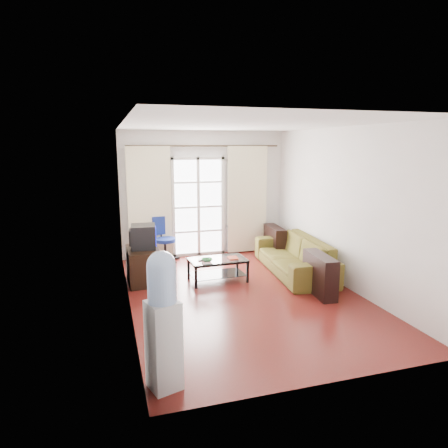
{
  "coord_description": "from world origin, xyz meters",
  "views": [
    {
      "loc": [
        -2.07,
        -5.83,
        2.39
      ],
      "look_at": [
        -0.22,
        0.35,
        1.12
      ],
      "focal_mm": 32.0,
      "sensor_mm": 36.0,
      "label": 1
    }
  ],
  "objects_px": {
    "sofa": "(294,255)",
    "water_cooler": "(163,318)",
    "crt_tv": "(142,237)",
    "task_chair": "(165,248)",
    "tv_stand": "(144,265)",
    "coffee_table": "(218,267)"
  },
  "relations": [
    {
      "from": "sofa",
      "to": "task_chair",
      "type": "bearing_deg",
      "value": -117.74
    },
    {
      "from": "tv_stand",
      "to": "crt_tv",
      "type": "relative_size",
      "value": 1.68
    },
    {
      "from": "tv_stand",
      "to": "water_cooler",
      "type": "relative_size",
      "value": 0.58
    },
    {
      "from": "task_chair",
      "to": "tv_stand",
      "type": "bearing_deg",
      "value": -128.92
    },
    {
      "from": "sofa",
      "to": "water_cooler",
      "type": "distance_m",
      "value": 4.2
    },
    {
      "from": "sofa",
      "to": "tv_stand",
      "type": "bearing_deg",
      "value": -89.91
    },
    {
      "from": "task_chair",
      "to": "water_cooler",
      "type": "height_order",
      "value": "water_cooler"
    },
    {
      "from": "crt_tv",
      "to": "task_chair",
      "type": "relative_size",
      "value": 0.53
    },
    {
      "from": "tv_stand",
      "to": "water_cooler",
      "type": "xyz_separation_m",
      "value": [
        -0.11,
        -3.26,
        0.44
      ]
    },
    {
      "from": "coffee_table",
      "to": "water_cooler",
      "type": "xyz_separation_m",
      "value": [
        -1.38,
        -2.94,
        0.48
      ]
    },
    {
      "from": "task_chair",
      "to": "water_cooler",
      "type": "distance_m",
      "value": 4.54
    },
    {
      "from": "coffee_table",
      "to": "water_cooler",
      "type": "bearing_deg",
      "value": -115.11
    },
    {
      "from": "crt_tv",
      "to": "sofa",
      "type": "bearing_deg",
      "value": -1.31
    },
    {
      "from": "sofa",
      "to": "coffee_table",
      "type": "height_order",
      "value": "sofa"
    },
    {
      "from": "tv_stand",
      "to": "water_cooler",
      "type": "bearing_deg",
      "value": -93.34
    },
    {
      "from": "sofa",
      "to": "water_cooler",
      "type": "height_order",
      "value": "water_cooler"
    },
    {
      "from": "coffee_table",
      "to": "water_cooler",
      "type": "relative_size",
      "value": 0.72
    },
    {
      "from": "task_chair",
      "to": "water_cooler",
      "type": "bearing_deg",
      "value": -112.88
    },
    {
      "from": "tv_stand",
      "to": "task_chair",
      "type": "height_order",
      "value": "task_chair"
    },
    {
      "from": "sofa",
      "to": "coffee_table",
      "type": "bearing_deg",
      "value": -82.28
    },
    {
      "from": "sofa",
      "to": "crt_tv",
      "type": "height_order",
      "value": "crt_tv"
    },
    {
      "from": "crt_tv",
      "to": "task_chair",
      "type": "height_order",
      "value": "crt_tv"
    }
  ]
}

